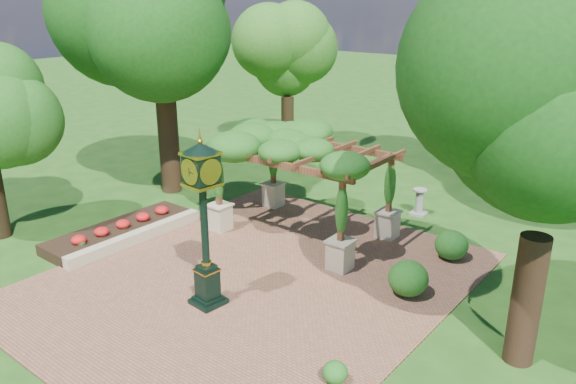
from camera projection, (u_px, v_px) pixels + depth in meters
The scene contains 14 objects.
ground at pixel (230, 294), 14.95m from camera, with size 120.00×120.00×0.00m, color #1E4714.
brick_plaza at pixel (255, 279), 15.68m from camera, with size 10.00×12.00×0.04m, color brown.
border_wall at pixel (137, 237), 17.96m from camera, with size 0.35×5.00×0.40m, color #C6B793.
flower_bed at pixel (120, 231), 18.49m from camera, with size 1.50×5.00×0.36m, color red.
pedestal_clock at pixel (203, 210), 13.58m from camera, with size 0.93×0.93×4.34m.
pergola at pixel (303, 151), 17.76m from camera, with size 5.60×3.59×3.48m.
sundial at pixel (419, 204), 20.23m from camera, with size 0.58×0.58×0.97m.
shrub_front at pixel (335, 372), 11.40m from camera, with size 0.53×0.53×0.47m, color #1F5C1A.
shrub_mid at pixel (408, 278), 14.69m from camera, with size 1.06×1.06×0.95m, color #205B19.
shrub_back at pixel (452, 245), 16.73m from camera, with size 0.99×0.99×0.89m, color #215D1B.
tree_west_near at pixel (159, 7), 20.53m from camera, with size 5.28×5.28×10.38m.
tree_west_far at pixel (287, 55), 27.51m from camera, with size 3.49×3.49×6.93m.
tree_north at pixel (483, 62), 22.43m from camera, with size 3.88×3.88×7.29m.
tree_east_near at pixel (554, 126), 10.53m from camera, with size 3.93×3.93×7.58m.
Camera 1 is at (9.46, -9.35, 7.52)m, focal length 35.00 mm.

